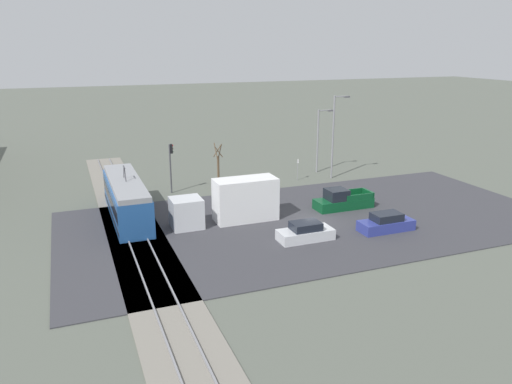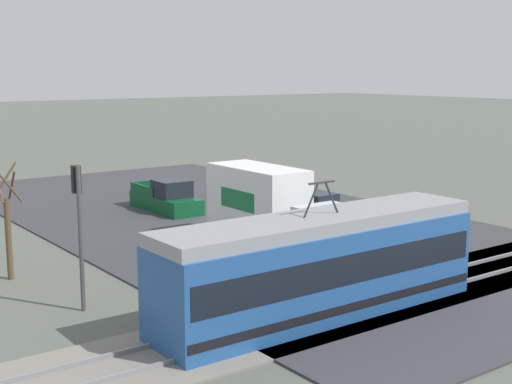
{
  "view_description": "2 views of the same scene",
  "coord_description": "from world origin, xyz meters",
  "px_view_note": "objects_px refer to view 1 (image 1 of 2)",
  "views": [
    {
      "loc": [
        -36.38,
        19.51,
        14.74
      ],
      "look_at": [
        2.53,
        4.43,
        2.39
      ],
      "focal_mm": 35.0,
      "sensor_mm": 36.0,
      "label": 1
    },
    {
      "loc": [
        22.21,
        32.56,
        8.31
      ],
      "look_at": [
        4.47,
        8.39,
        3.16
      ],
      "focal_mm": 50.0,
      "sensor_mm": 36.0,
      "label": 2
    }
  ],
  "objects_px": {
    "traffic_light_pole": "(171,161)",
    "no_parking_sign": "(298,168)",
    "sedan_car_1": "(386,223)",
    "street_lamp_near_crossing": "(319,136)",
    "street_tree": "(218,167)",
    "box_truck": "(232,202)",
    "pickup_truck": "(342,201)",
    "street_lamp_mid_block": "(335,132)",
    "light_rail_tram": "(127,199)",
    "sedan_car_0": "(305,232)"
  },
  "relations": [
    {
      "from": "sedan_car_1",
      "to": "street_lamp_mid_block",
      "type": "xyz_separation_m",
      "value": [
        16.64,
        -4.47,
        4.63
      ]
    },
    {
      "from": "box_truck",
      "to": "traffic_light_pole",
      "type": "relative_size",
      "value": 1.8
    },
    {
      "from": "sedan_car_1",
      "to": "no_parking_sign",
      "type": "distance_m",
      "value": 17.18
    },
    {
      "from": "pickup_truck",
      "to": "street_tree",
      "type": "distance_m",
      "value": 14.58
    },
    {
      "from": "pickup_truck",
      "to": "street_lamp_near_crossing",
      "type": "relative_size",
      "value": 0.73
    },
    {
      "from": "traffic_light_pole",
      "to": "street_lamp_mid_block",
      "type": "bearing_deg",
      "value": -92.29
    },
    {
      "from": "light_rail_tram",
      "to": "pickup_truck",
      "type": "bearing_deg",
      "value": -103.82
    },
    {
      "from": "pickup_truck",
      "to": "sedan_car_0",
      "type": "distance_m",
      "value": 8.89
    },
    {
      "from": "box_truck",
      "to": "street_tree",
      "type": "xyz_separation_m",
      "value": [
        11.56,
        -2.36,
        0.35
      ]
    },
    {
      "from": "traffic_light_pole",
      "to": "no_parking_sign",
      "type": "distance_m",
      "value": 14.37
    },
    {
      "from": "pickup_truck",
      "to": "sedan_car_0",
      "type": "height_order",
      "value": "pickup_truck"
    },
    {
      "from": "street_lamp_near_crossing",
      "to": "street_lamp_mid_block",
      "type": "xyz_separation_m",
      "value": [
        -3.13,
        -0.2,
        0.97
      ]
    },
    {
      "from": "box_truck",
      "to": "sedan_car_1",
      "type": "height_order",
      "value": "box_truck"
    },
    {
      "from": "street_tree",
      "to": "light_rail_tram",
      "type": "bearing_deg",
      "value": 124.06
    },
    {
      "from": "street_lamp_near_crossing",
      "to": "sedan_car_0",
      "type": "bearing_deg",
      "value": 149.41
    },
    {
      "from": "street_lamp_mid_block",
      "to": "sedan_car_1",
      "type": "bearing_deg",
      "value": 164.96
    },
    {
      "from": "box_truck",
      "to": "pickup_truck",
      "type": "distance_m",
      "value": 10.81
    },
    {
      "from": "box_truck",
      "to": "traffic_light_pole",
      "type": "xyz_separation_m",
      "value": [
        10.71,
        2.91,
        1.54
      ]
    },
    {
      "from": "light_rail_tram",
      "to": "sedan_car_1",
      "type": "relative_size",
      "value": 2.68
    },
    {
      "from": "sedan_car_1",
      "to": "street_lamp_near_crossing",
      "type": "height_order",
      "value": "street_lamp_near_crossing"
    },
    {
      "from": "no_parking_sign",
      "to": "light_rail_tram",
      "type": "bearing_deg",
      "value": 107.35
    },
    {
      "from": "light_rail_tram",
      "to": "sedan_car_0",
      "type": "xyz_separation_m",
      "value": [
        -10.48,
        -12.27,
        -1.07
      ]
    },
    {
      "from": "street_tree",
      "to": "street_lamp_near_crossing",
      "type": "relative_size",
      "value": 0.63
    },
    {
      "from": "sedan_car_0",
      "to": "sedan_car_1",
      "type": "distance_m",
      "value": 7.1
    },
    {
      "from": "sedan_car_1",
      "to": "street_tree",
      "type": "relative_size",
      "value": 0.98
    },
    {
      "from": "box_truck",
      "to": "traffic_light_pole",
      "type": "distance_m",
      "value": 11.21
    },
    {
      "from": "light_rail_tram",
      "to": "pickup_truck",
      "type": "relative_size",
      "value": 2.24
    },
    {
      "from": "box_truck",
      "to": "street_tree",
      "type": "height_order",
      "value": "street_tree"
    },
    {
      "from": "light_rail_tram",
      "to": "street_lamp_near_crossing",
      "type": "bearing_deg",
      "value": -69.74
    },
    {
      "from": "box_truck",
      "to": "pickup_truck",
      "type": "bearing_deg",
      "value": -91.55
    },
    {
      "from": "light_rail_tram",
      "to": "pickup_truck",
      "type": "distance_m",
      "value": 19.6
    },
    {
      "from": "pickup_truck",
      "to": "sedan_car_1",
      "type": "relative_size",
      "value": 1.2
    },
    {
      "from": "traffic_light_pole",
      "to": "street_lamp_mid_block",
      "type": "distance_m",
      "value": 18.61
    },
    {
      "from": "pickup_truck",
      "to": "street_tree",
      "type": "xyz_separation_m",
      "value": [
        11.85,
        8.4,
        1.33
      ]
    },
    {
      "from": "box_truck",
      "to": "sedan_car_0",
      "type": "bearing_deg",
      "value": -146.56
    },
    {
      "from": "light_rail_tram",
      "to": "sedan_car_1",
      "type": "xyz_separation_m",
      "value": [
        -11.05,
        -19.35,
        -1.05
      ]
    },
    {
      "from": "box_truck",
      "to": "no_parking_sign",
      "type": "bearing_deg",
      "value": -47.18
    },
    {
      "from": "sedan_car_0",
      "to": "street_tree",
      "type": "distance_m",
      "value": 17.79
    },
    {
      "from": "pickup_truck",
      "to": "box_truck",
      "type": "bearing_deg",
      "value": 88.45
    },
    {
      "from": "traffic_light_pole",
      "to": "pickup_truck",
      "type": "bearing_deg",
      "value": -128.84
    },
    {
      "from": "street_tree",
      "to": "street_lamp_near_crossing",
      "type": "height_order",
      "value": "street_lamp_near_crossing"
    },
    {
      "from": "street_lamp_mid_block",
      "to": "light_rail_tram",
      "type": "bearing_deg",
      "value": 103.21
    },
    {
      "from": "street_lamp_near_crossing",
      "to": "no_parking_sign",
      "type": "height_order",
      "value": "street_lamp_near_crossing"
    },
    {
      "from": "light_rail_tram",
      "to": "traffic_light_pole",
      "type": "xyz_separation_m",
      "value": [
        6.33,
        -5.34,
        1.57
      ]
    },
    {
      "from": "traffic_light_pole",
      "to": "no_parking_sign",
      "type": "relative_size",
      "value": 2.1
    },
    {
      "from": "street_lamp_mid_block",
      "to": "no_parking_sign",
      "type": "height_order",
      "value": "street_lamp_mid_block"
    },
    {
      "from": "light_rail_tram",
      "to": "traffic_light_pole",
      "type": "relative_size",
      "value": 2.41
    },
    {
      "from": "pickup_truck",
      "to": "street_lamp_near_crossing",
      "type": "xyz_separation_m",
      "value": [
        13.39,
        -4.62,
        3.56
      ]
    },
    {
      "from": "pickup_truck",
      "to": "traffic_light_pole",
      "type": "xyz_separation_m",
      "value": [
        11.0,
        13.67,
        2.52
      ]
    },
    {
      "from": "pickup_truck",
      "to": "no_parking_sign",
      "type": "height_order",
      "value": "no_parking_sign"
    }
  ]
}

